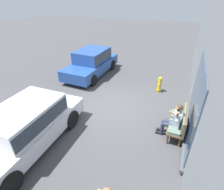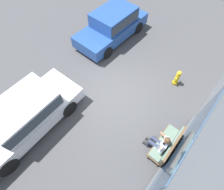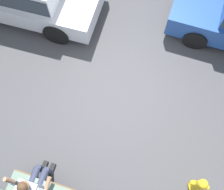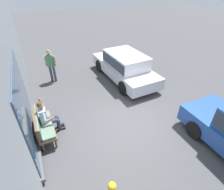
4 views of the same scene
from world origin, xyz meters
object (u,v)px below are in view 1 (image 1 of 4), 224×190
at_px(parked_car_near, 92,62).
at_px(fire_hydrant, 160,84).
at_px(bench, 180,121).
at_px(person_on_phone, 174,120).
at_px(parked_car_mid, 25,125).

height_order(parked_car_near, fire_hydrant, parked_car_near).
height_order(bench, person_on_phone, person_on_phone).
bearing_deg(person_on_phone, parked_car_near, -125.75).
distance_m(bench, person_on_phone, 0.32).
relative_size(parked_car_near, parked_car_mid, 0.93).
xyz_separation_m(bench, fire_hydrant, (-2.95, -1.21, -0.17)).
height_order(bench, parked_car_mid, parked_car_mid).
relative_size(person_on_phone, parked_car_near, 0.31).
height_order(parked_car_mid, fire_hydrant, parked_car_mid).
distance_m(person_on_phone, parked_car_near, 6.50).
relative_size(bench, parked_car_near, 0.35).
distance_m(person_on_phone, parked_car_mid, 4.91).
distance_m(parked_car_near, parked_car_mid, 6.19).
relative_size(parked_car_mid, fire_hydrant, 5.61).
xyz_separation_m(parked_car_mid, fire_hydrant, (-5.47, 3.33, -0.41)).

